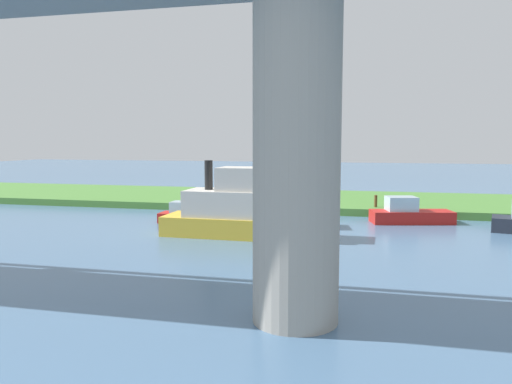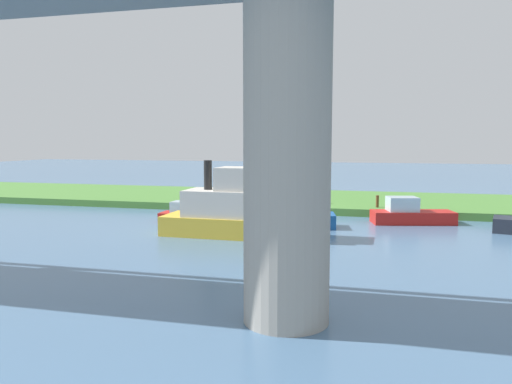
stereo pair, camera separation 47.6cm
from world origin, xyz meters
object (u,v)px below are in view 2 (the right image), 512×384
Objects in this scene: motorboat_red at (410,214)px; person_on_bank at (311,194)px; motorboat_white at (241,208)px; mooring_post at (377,201)px; skiff_small at (190,215)px; bridge_pylon at (287,155)px; pontoon_yellow at (287,217)px.

person_on_bank is at bearing -31.62° from motorboat_red.
motorboat_white is 10.87m from motorboat_red.
skiff_small is at bearing 28.93° from mooring_post.
skiff_small is (11.04, 6.10, -0.45)m from mooring_post.
person_on_bank is 10.65m from motorboat_white.
bridge_pylon is 15.47m from pontoon_yellow.
person_on_bank is 0.27× the size of motorboat_red.
person_on_bank is 1.71× the size of mooring_post.
person_on_bank is 7.80m from motorboat_red.
mooring_post is at bearing -57.53° from motorboat_red.
person_on_bank is at bearing -101.64° from motorboat_white.
pontoon_yellow reaches higher than mooring_post.
motorboat_white is at bearing 60.82° from pontoon_yellow.
motorboat_white is at bearing 35.92° from motorboat_red.
skiff_small is at bearing -59.08° from bridge_pylon.
motorboat_red is (-13.01, -3.02, 0.12)m from skiff_small.
skiff_small is at bearing 13.06° from motorboat_red.
motorboat_white is at bearing 78.36° from person_on_bank.
person_on_bank is at bearing -83.55° from bridge_pylon.
motorboat_white reaches higher than motorboat_red.
motorboat_red is (-6.97, -3.12, -0.04)m from pontoon_yellow.
motorboat_red is at bearing 122.47° from mooring_post.
mooring_post is 11.65m from motorboat_white.
motorboat_white reaches higher than skiff_small.
mooring_post is at bearing -151.07° from skiff_small.
mooring_post is at bearing -128.87° from pontoon_yellow.
bridge_pylon is at bearing 120.92° from skiff_small.
motorboat_red is at bearing -103.12° from bridge_pylon.
person_on_bank reaches higher than skiff_small.
motorboat_white is 5.48m from skiff_small.
pontoon_yellow is (5.00, 6.21, -0.29)m from mooring_post.
pontoon_yellow is at bearing 87.26° from person_on_bank.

